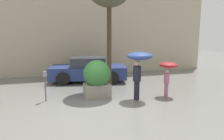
{
  "coord_description": "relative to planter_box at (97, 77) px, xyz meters",
  "views": [
    {
      "loc": [
        -1.47,
        -7.28,
        2.68
      ],
      "look_at": [
        1.06,
        1.6,
        1.05
      ],
      "focal_mm": 35.0,
      "sensor_mm": 36.0,
      "label": 1
    }
  ],
  "objects": [
    {
      "name": "ground_plane",
      "position": [
        -0.35,
        -1.35,
        -0.82
      ],
      "size": [
        40.0,
        40.0,
        0.0
      ],
      "primitive_type": "plane",
      "color": "slate"
    },
    {
      "name": "person_child",
      "position": [
        2.86,
        -0.71,
        0.33
      ],
      "size": [
        0.75,
        0.75,
        1.43
      ],
      "rotation": [
        0.0,
        0.0,
        0.59
      ],
      "color": "#B76684",
      "rests_on": "ground"
    },
    {
      "name": "parking_meter",
      "position": [
        -2.06,
        -0.06,
        0.03
      ],
      "size": [
        0.14,
        0.14,
        1.18
      ],
      "color": "#595B60",
      "rests_on": "ground"
    },
    {
      "name": "building_facade",
      "position": [
        -0.35,
        5.15,
        2.18
      ],
      "size": [
        18.0,
        0.3,
        6.0
      ],
      "color": "#B7A88E",
      "rests_on": "ground"
    },
    {
      "name": "planter_box",
      "position": [
        0.0,
        0.0,
        0.0
      ],
      "size": [
        1.13,
        1.13,
        1.53
      ],
      "color": "gray",
      "rests_on": "ground"
    },
    {
      "name": "person_adult",
      "position": [
        1.52,
        -0.78,
        0.7
      ],
      "size": [
        1.0,
        1.0,
        1.9
      ],
      "rotation": [
        0.0,
        0.0,
        0.47
      ],
      "color": "#1E1E2D",
      "rests_on": "ground"
    },
    {
      "name": "parked_car_near",
      "position": [
        0.15,
        2.95,
        -0.2
      ],
      "size": [
        4.29,
        2.54,
        1.33
      ],
      "rotation": [
        0.0,
        0.0,
        1.36
      ],
      "color": "navy",
      "rests_on": "ground"
    }
  ]
}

